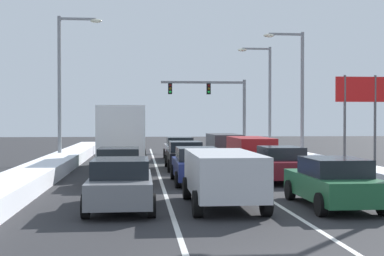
{
  "coord_description": "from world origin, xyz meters",
  "views": [
    {
      "loc": [
        -2.58,
        -8.83,
        2.68
      ],
      "look_at": [
        0.92,
        27.95,
        2.1
      ],
      "focal_mm": 50.63,
      "sensor_mm": 36.0,
      "label": 1
    }
  ],
  "objects": [
    {
      "name": "sedan_maroon_right_lane_second",
      "position": [
        3.42,
        14.02,
        0.76
      ],
      "size": [
        2.0,
        4.5,
        1.51
      ],
      "color": "maroon",
      "rests_on": "ground"
    },
    {
      "name": "snow_bank_left_shoulder",
      "position": [
        -7.0,
        19.26,
        0.33
      ],
      "size": [
        1.76,
        42.37,
        0.66
      ],
      "primitive_type": "cube",
      "color": "white",
      "rests_on": "ground"
    },
    {
      "name": "suv_red_right_lane_third",
      "position": [
        3.58,
        21.14,
        1.02
      ],
      "size": [
        2.16,
        4.9,
        1.67
      ],
      "color": "maroon",
      "rests_on": "ground"
    },
    {
      "name": "roadside_sign_right",
      "position": [
        11.34,
        24.44,
        4.02
      ],
      "size": [
        3.2,
        0.16,
        5.5
      ],
      "color": "#59595B",
      "rests_on": "ground"
    },
    {
      "name": "street_lamp_right_mid",
      "position": [
        7.4,
        25.04,
        4.94
      ],
      "size": [
        2.66,
        0.36,
        8.27
      ],
      "color": "gray",
      "rests_on": "ground"
    },
    {
      "name": "lane_stripe_between_center_lane_and_left_lane",
      "position": [
        -1.7,
        19.26,
        0.0
      ],
      "size": [
        0.14,
        42.37,
        0.01
      ],
      "primitive_type": "cube",
      "color": "silver",
      "rests_on": "ground"
    },
    {
      "name": "suv_silver_center_lane_nearest",
      "position": [
        -0.08,
        7.51,
        1.02
      ],
      "size": [
        2.16,
        4.9,
        1.67
      ],
      "color": "#B7BABF",
      "rests_on": "ground"
    },
    {
      "name": "sedan_white_center_lane_fourth",
      "position": [
        -0.01,
        26.96,
        0.76
      ],
      "size": [
        2.0,
        4.5,
        1.51
      ],
      "color": "silver",
      "rests_on": "ground"
    },
    {
      "name": "street_lamp_left_mid",
      "position": [
        -7.14,
        24.58,
        5.29
      ],
      "size": [
        2.66,
        0.36,
        8.94
      ],
      "color": "gray",
      "rests_on": "ground"
    },
    {
      "name": "sedan_navy_center_lane_second",
      "position": [
        -0.24,
        13.71,
        0.76
      ],
      "size": [
        2.0,
        4.5,
        1.51
      ],
      "color": "navy",
      "rests_on": "ground"
    },
    {
      "name": "snow_bank_right_shoulder",
      "position": [
        7.0,
        19.26,
        0.33
      ],
      "size": [
        1.4,
        42.37,
        0.66
      ],
      "primitive_type": "cube",
      "color": "white",
      "rests_on": "ground"
    },
    {
      "name": "traffic_light_gantry",
      "position": [
        4.27,
        38.51,
        4.5
      ],
      "size": [
        7.54,
        0.47,
        6.2
      ],
      "color": "slate",
      "rests_on": "ground"
    },
    {
      "name": "ground_plane",
      "position": [
        0.0,
        15.41,
        0.0
      ],
      "size": [
        120.0,
        120.0,
        0.0
      ],
      "primitive_type": "plane",
      "color": "#28282B"
    },
    {
      "name": "sedan_gray_left_lane_nearest",
      "position": [
        -3.17,
        7.41,
        0.76
      ],
      "size": [
        2.0,
        4.5,
        1.51
      ],
      "color": "slate",
      "rests_on": "ground"
    },
    {
      "name": "suv_charcoal_right_lane_fourth",
      "position": [
        3.16,
        28.09,
        1.02
      ],
      "size": [
        2.16,
        4.9,
        1.67
      ],
      "color": "#38383D",
      "rests_on": "ground"
    },
    {
      "name": "box_truck_left_lane_third",
      "position": [
        -3.54,
        20.41,
        1.9
      ],
      "size": [
        2.53,
        7.2,
        3.36
      ],
      "color": "#1E5633",
      "rests_on": "ground"
    },
    {
      "name": "sedan_green_right_lane_nearest",
      "position": [
        3.26,
        7.14,
        0.76
      ],
      "size": [
        2.0,
        4.5,
        1.51
      ],
      "color": "#1E5633",
      "rests_on": "ground"
    },
    {
      "name": "sedan_maroon_left_lane_fourth",
      "position": [
        -3.5,
        29.17,
        0.76
      ],
      "size": [
        2.0,
        4.5,
        1.51
      ],
      "color": "maroon",
      "rests_on": "ground"
    },
    {
      "name": "sedan_black_center_lane_third",
      "position": [
        -0.22,
        19.96,
        0.76
      ],
      "size": [
        2.0,
        4.5,
        1.51
      ],
      "color": "black",
      "rests_on": "ground"
    },
    {
      "name": "lane_stripe_between_right_lane_and_center_lane",
      "position": [
        1.7,
        19.26,
        0.0
      ],
      "size": [
        0.14,
        42.37,
        0.01
      ],
      "primitive_type": "cube",
      "color": "silver",
      "rests_on": "ground"
    },
    {
      "name": "sedan_tan_left_lane_second",
      "position": [
        -3.47,
        13.65,
        0.76
      ],
      "size": [
        2.0,
        4.5,
        1.51
      ],
      "color": "#937F60",
      "rests_on": "ground"
    },
    {
      "name": "street_lamp_right_far",
      "position": [
        7.15,
        32.74,
        4.98
      ],
      "size": [
        2.66,
        0.36,
        8.34
      ],
      "color": "gray",
      "rests_on": "ground"
    }
  ]
}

